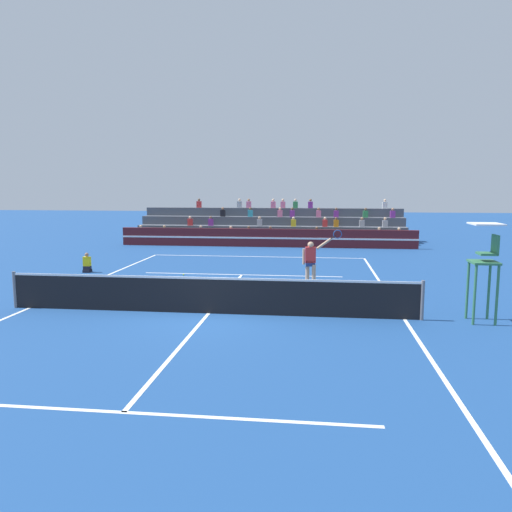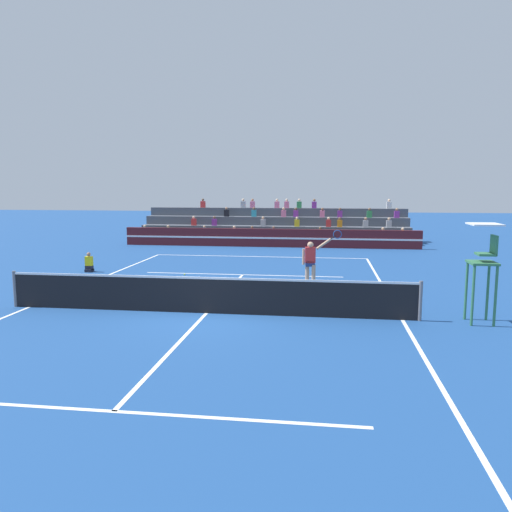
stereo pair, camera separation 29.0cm
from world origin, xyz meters
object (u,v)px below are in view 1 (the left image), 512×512
object	(u,v)px
ball_kid_courtside	(87,265)
tennis_ball	(183,275)
tennis_player	(311,262)
umpire_chair	(486,259)

from	to	relation	value
ball_kid_courtside	tennis_ball	size ratio (longest dim) A/B	12.43
ball_kid_courtside	tennis_ball	world-z (taller)	ball_kid_courtside
ball_kid_courtside	tennis_player	bearing A→B (deg)	-14.51
tennis_ball	tennis_player	bearing A→B (deg)	-23.00
ball_kid_courtside	tennis_player	size ratio (longest dim) A/B	0.39
umpire_chair	tennis_player	xyz separation A→B (m)	(-4.63, 3.78, -0.74)
tennis_player	ball_kid_courtside	bearing A→B (deg)	165.49
umpire_chair	tennis_ball	bearing A→B (deg)	148.73
ball_kid_courtside	tennis_ball	distance (m)	4.30
umpire_chair	tennis_ball	world-z (taller)	umpire_chair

